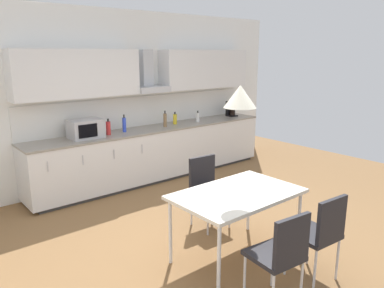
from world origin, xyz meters
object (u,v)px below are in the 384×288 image
Objects in this scene: microwave at (86,129)px; chair_far_right at (207,184)px; bottle_blue at (124,125)px; bottle_white at (198,117)px; chair_near_left at (282,251)px; coffee_maker at (231,109)px; pendant_lamp at (240,96)px; bottle_red at (108,128)px; chair_near_right at (321,230)px; bottle_yellow at (175,119)px; dining_table at (237,197)px; bottle_brown at (165,120)px.

microwave reaches higher than chair_far_right.
bottle_white is at bearing -2.56° from bottle_blue.
chair_near_left is at bearing -110.77° from chair_far_right.
coffee_maker is 0.94× the size of pendant_lamp.
bottle_blue reaches higher than chair_near_left.
microwave reaches higher than bottle_red.
coffee_maker is at bearing 39.01° from chair_far_right.
chair_near_right is 1.46m from pendant_lamp.
coffee_maker is 4.35m from chair_near_right.
chair_near_right is (0.67, -3.54, -0.50)m from microwave.
bottle_white is at bearing -10.16° from bottle_yellow.
coffee_maker is 2.45m from bottle_blue.
chair_near_left is at bearing -130.42° from coffee_maker.
dining_table is at bearing -82.10° from microwave.
bottle_red is at bearing 99.29° from chair_far_right.
bottle_yellow is at bearing 17.35° from bottle_brown.
chair_far_right is at bearing -70.68° from microwave.
bottle_brown is at bearing 68.93° from chair_near_left.
bottle_white is 0.73× the size of bottle_blue.
microwave is at bearing 97.90° from dining_table.
bottle_yellow is at bearing 0.89° from bottle_blue.
bottle_white is 0.75m from bottle_brown.
chair_near_right is at bearing -85.10° from bottle_red.
bottle_white is 1.50m from bottle_blue.
chair_near_right is (-0.75, -3.49, -0.48)m from bottle_brown.
microwave is at bearing -178.72° from bottle_yellow.
bottle_blue is at bearing -179.90° from coffee_maker.
coffee_maker reaches higher than microwave.
bottle_brown is at bearing -2.01° from microwave.
microwave is 2.12m from chair_far_right.
dining_table is (-1.04, -2.69, -0.32)m from bottle_brown.
bottle_yellow is 2.28m from chair_far_right.
bottle_brown reaches higher than bottle_red.
pendant_lamp is (-0.30, -0.80, 1.18)m from chair_far_right.
chair_near_left is at bearing -94.68° from bottle_red.
bottle_red reaches higher than bottle_white.
chair_far_right is (-2.43, -1.97, -0.51)m from coffee_maker.
microwave is 2.17m from bottle_white.
dining_table is (0.01, -2.73, -0.31)m from bottle_red.
coffee_maker is 3.91m from dining_table.
chair_far_right is at bearing 69.31° from pendant_lamp.
chair_far_right is (0.01, 1.60, 0.00)m from chair_near_right.
chair_far_right is (-1.02, -1.98, -0.45)m from bottle_yellow.
bottle_white reaches higher than chair_near_right.
bottle_yellow is 0.17× the size of dining_table.
bottle_white is (1.80, -0.03, -0.02)m from bottle_red.
microwave is 3.58m from chair_near_left.
bottle_yellow is 0.69× the size of pendant_lamp.
bottle_brown is 0.76m from bottle_blue.
dining_table is at bearing -89.69° from bottle_red.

